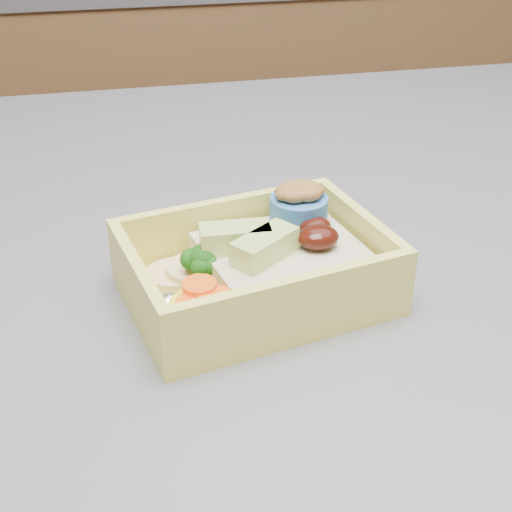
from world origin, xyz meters
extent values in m
cube|color=brown|center=(0.00, 1.20, 0.45)|extent=(3.20, 0.60, 0.90)
cube|color=#3B3B41|center=(0.00, -0.10, 0.90)|extent=(1.24, 0.84, 0.04)
cube|color=#E3DB5E|center=(0.02, -0.16, 0.92)|extent=(0.19, 0.15, 0.01)
cube|color=#E3DB5E|center=(0.01, -0.10, 0.95)|extent=(0.16, 0.04, 0.04)
cube|color=#E3DB5E|center=(0.03, -0.22, 0.95)|extent=(0.16, 0.04, 0.04)
cube|color=#E3DB5E|center=(0.10, -0.14, 0.95)|extent=(0.03, 0.10, 0.04)
cube|color=#E3DB5E|center=(-0.06, -0.18, 0.95)|extent=(0.03, 0.10, 0.04)
cube|color=tan|center=(0.04, -0.16, 0.94)|extent=(0.12, 0.11, 0.03)
ellipsoid|color=black|center=(0.06, -0.16, 0.96)|extent=(0.03, 0.03, 0.02)
ellipsoid|color=black|center=(0.07, -0.14, 0.96)|extent=(0.03, 0.02, 0.01)
cube|color=#B6D670|center=(0.02, -0.16, 0.96)|extent=(0.05, 0.04, 0.02)
cube|color=#B6D670|center=(0.01, -0.15, 0.96)|extent=(0.05, 0.02, 0.02)
cylinder|color=#79B260|center=(-0.01, -0.15, 0.93)|extent=(0.01, 0.01, 0.01)
sphere|color=#175012|center=(-0.01, -0.15, 0.95)|extent=(0.02, 0.02, 0.02)
sphere|color=#175012|center=(-0.01, -0.15, 0.95)|extent=(0.01, 0.01, 0.01)
sphere|color=#175012|center=(-0.02, -0.15, 0.95)|extent=(0.01, 0.01, 0.01)
sphere|color=#175012|center=(-0.01, -0.16, 0.95)|extent=(0.01, 0.01, 0.01)
sphere|color=#175012|center=(-0.02, -0.16, 0.95)|extent=(0.01, 0.01, 0.01)
sphere|color=#175012|center=(-0.02, -0.15, 0.95)|extent=(0.01, 0.01, 0.01)
cylinder|color=yellow|center=(-0.02, -0.20, 0.94)|extent=(0.04, 0.04, 0.02)
cylinder|color=#F75C14|center=(-0.02, -0.19, 0.95)|extent=(0.02, 0.02, 0.00)
cylinder|color=#F75C14|center=(-0.03, -0.20, 0.95)|extent=(0.02, 0.02, 0.00)
cylinder|color=#F75C14|center=(-0.01, -0.20, 0.95)|extent=(0.02, 0.02, 0.00)
cylinder|color=#F75C14|center=(-0.02, -0.19, 0.95)|extent=(0.02, 0.02, 0.00)
cylinder|color=tan|center=(-0.03, -0.14, 0.93)|extent=(0.04, 0.04, 0.01)
cylinder|color=tan|center=(-0.02, -0.14, 0.94)|extent=(0.04, 0.04, 0.01)
ellipsoid|color=silver|center=(-0.01, -0.13, 0.94)|extent=(0.02, 0.02, 0.02)
ellipsoid|color=silver|center=(-0.04, -0.18, 0.94)|extent=(0.02, 0.02, 0.02)
cylinder|color=#326CAD|center=(0.06, -0.12, 0.96)|extent=(0.04, 0.04, 0.02)
ellipsoid|color=brown|center=(0.06, -0.12, 0.98)|extent=(0.02, 0.01, 0.01)
ellipsoid|color=brown|center=(0.07, -0.12, 0.98)|extent=(0.02, 0.01, 0.01)
ellipsoid|color=brown|center=(0.05, -0.12, 0.98)|extent=(0.02, 0.01, 0.01)
ellipsoid|color=brown|center=(0.06, -0.13, 0.98)|extent=(0.02, 0.01, 0.01)
ellipsoid|color=brown|center=(0.06, -0.13, 0.98)|extent=(0.02, 0.01, 0.01)
ellipsoid|color=brown|center=(0.07, -0.12, 0.98)|extent=(0.02, 0.01, 0.01)
ellipsoid|color=brown|center=(0.06, -0.11, 0.98)|extent=(0.02, 0.01, 0.01)
ellipsoid|color=brown|center=(0.06, -0.11, 0.98)|extent=(0.02, 0.01, 0.01)
ellipsoid|color=brown|center=(0.05, -0.12, 0.98)|extent=(0.02, 0.01, 0.01)
camera|label=1|loc=(-0.07, -0.55, 1.19)|focal=50.00mm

